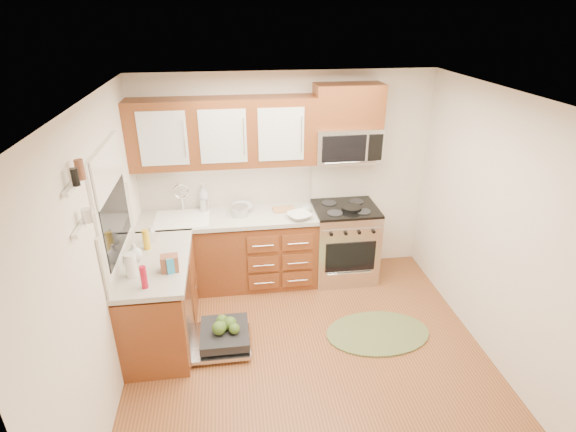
{
  "coord_description": "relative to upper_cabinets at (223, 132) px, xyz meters",
  "views": [
    {
      "loc": [
        -0.68,
        -3.34,
        3.14
      ],
      "look_at": [
        -0.1,
        0.85,
        1.15
      ],
      "focal_mm": 28.0,
      "sensor_mm": 36.0,
      "label": 1
    }
  ],
  "objects": [
    {
      "name": "cutting_board",
      "position": [
        0.67,
        -0.07,
        -0.94
      ],
      "size": [
        0.27,
        0.18,
        0.02
      ],
      "primitive_type": "cube",
      "rotation": [
        0.0,
        0.0,
        0.05
      ],
      "color": "tan",
      "rests_on": "countertop_back"
    },
    {
      "name": "cabinet_over_mw",
      "position": [
        1.41,
        0.0,
        0.26
      ],
      "size": [
        0.76,
        0.35,
        0.47
      ],
      "primitive_type": "cube",
      "color": "maroon",
      "rests_on": "ground"
    },
    {
      "name": "mustard_bottle",
      "position": [
        -0.82,
        -0.82,
        -0.85
      ],
      "size": [
        0.07,
        0.07,
        0.21
      ],
      "primitive_type": "cylinder",
      "rotation": [
        0.0,
        0.0,
        0.02
      ],
      "color": "gold",
      "rests_on": "countertop_left"
    },
    {
      "name": "stock_pot",
      "position": [
        0.14,
        -0.15,
        -0.89
      ],
      "size": [
        0.24,
        0.24,
        0.12
      ],
      "primitive_type": "cylinder",
      "rotation": [
        0.0,
        0.0,
        -0.26
      ],
      "color": "silver",
      "rests_on": "countertop_back"
    },
    {
      "name": "soap_bottle_b",
      "position": [
        -0.79,
        -0.66,
        -0.86
      ],
      "size": [
        0.1,
        0.1,
        0.18
      ],
      "primitive_type": "imported",
      "rotation": [
        0.0,
        0.0,
        0.33
      ],
      "color": "#999999",
      "rests_on": "countertop_left"
    },
    {
      "name": "wall_front",
      "position": [
        0.73,
        -3.33,
        -0.62
      ],
      "size": [
        3.5,
        0.04,
        2.5
      ],
      "primitive_type": "cube",
      "color": "silver",
      "rests_on": "ground"
    },
    {
      "name": "shelf_upper",
      "position": [
        -0.99,
        -1.92,
        0.17
      ],
      "size": [
        0.04,
        0.4,
        0.03
      ],
      "primitive_type": "cube",
      "color": "white",
      "rests_on": "ground"
    },
    {
      "name": "ceiling",
      "position": [
        0.73,
        -1.57,
        0.62
      ],
      "size": [
        3.5,
        3.5,
        0.0
      ],
      "primitive_type": "plane",
      "rotation": [
        3.14,
        0.0,
        0.0
      ],
      "color": "white",
      "rests_on": "ground"
    },
    {
      "name": "blue_carton",
      "position": [
        -0.52,
        -1.3,
        -0.87
      ],
      "size": [
        0.11,
        0.09,
        0.16
      ],
      "primitive_type": "cube",
      "rotation": [
        0.0,
        0.0,
        0.42
      ],
      "color": "#2A8FC4",
      "rests_on": "countertop_left"
    },
    {
      "name": "window_blind",
      "position": [
        -0.98,
        -1.07,
        0.0
      ],
      "size": [
        0.02,
        0.96,
        0.4
      ],
      "primitive_type": "cube",
      "color": "white",
      "rests_on": "ground"
    },
    {
      "name": "bowl_a",
      "position": [
        0.81,
        -0.32,
        -0.92
      ],
      "size": [
        0.35,
        0.35,
        0.06
      ],
      "primitive_type": "imported",
      "rotation": [
        0.0,
        0.0,
        0.43
      ],
      "color": "#999999",
      "rests_on": "countertop_back"
    },
    {
      "name": "shelf_lower",
      "position": [
        -0.99,
        -1.92,
        -0.12
      ],
      "size": [
        0.04,
        0.4,
        0.03
      ],
      "primitive_type": "cube",
      "color": "white",
      "rests_on": "ground"
    },
    {
      "name": "bowl_b",
      "position": [
        0.18,
        -0.01,
        -0.91
      ],
      "size": [
        0.29,
        0.29,
        0.08
      ],
      "primitive_type": "imported",
      "rotation": [
        0.0,
        0.0,
        -0.21
      ],
      "color": "#999999",
      "rests_on": "countertop_back"
    },
    {
      "name": "skillet",
      "position": [
        1.45,
        -0.23,
        -0.9
      ],
      "size": [
        0.29,
        0.29,
        0.04
      ],
      "primitive_type": "cylinder",
      "rotation": [
        0.0,
        0.0,
        0.25
      ],
      "color": "black",
      "rests_on": "range"
    },
    {
      "name": "rug",
      "position": [
        1.5,
        -1.32,
        -1.86
      ],
      "size": [
        1.26,
        1.01,
        0.02
      ],
      "primitive_type": null,
      "rotation": [
        0.0,
        0.0,
        0.31
      ],
      "color": "olive",
      "rests_on": "ground"
    },
    {
      "name": "wooden_box",
      "position": [
        -0.55,
        -1.27,
        -0.87
      ],
      "size": [
        0.17,
        0.13,
        0.16
      ],
      "primitive_type": "cube",
      "rotation": [
        0.0,
        0.0,
        0.09
      ],
      "color": "brown",
      "rests_on": "countertop_left"
    },
    {
      "name": "countertop_back",
      "position": [
        0.0,
        -0.14,
        -0.97
      ],
      "size": [
        2.07,
        0.64,
        0.05
      ],
      "primitive_type": "cube",
      "color": "beige",
      "rests_on": "base_cabinet_back"
    },
    {
      "name": "upper_cabinets",
      "position": [
        0.0,
        0.0,
        0.0
      ],
      "size": [
        2.05,
        0.35,
        0.75
      ],
      "primitive_type": null,
      "color": "maroon",
      "rests_on": "ground"
    },
    {
      "name": "canister",
      "position": [
        -0.27,
        0.04,
        -0.87
      ],
      "size": [
        0.1,
        0.1,
        0.15
      ],
      "primitive_type": "cylinder",
      "rotation": [
        0.0,
        0.0,
        0.03
      ],
      "color": "silver",
      "rests_on": "countertop_back"
    },
    {
      "name": "cup",
      "position": [
        0.93,
        -0.17,
        -0.91
      ],
      "size": [
        0.14,
        0.14,
        0.08
      ],
      "primitive_type": "imported",
      "rotation": [
        0.0,
        0.0,
        0.31
      ],
      "color": "#999999",
      "rests_on": "countertop_back"
    },
    {
      "name": "red_bottle",
      "position": [
        -0.73,
        -1.52,
        -0.85
      ],
      "size": [
        0.06,
        0.06,
        0.21
      ],
      "primitive_type": "cylinder",
      "rotation": [
        0.0,
        0.0,
        -0.1
      ],
      "color": "#AA0E24",
      "rests_on": "countertop_left"
    },
    {
      "name": "base_cabinet_left",
      "position": [
        -0.72,
        -1.05,
        -1.45
      ],
      "size": [
        0.6,
        1.25,
        0.85
      ],
      "primitive_type": "cube",
      "color": "maroon",
      "rests_on": "ground"
    },
    {
      "name": "microwave",
      "position": [
        1.41,
        -0.02,
        -0.18
      ],
      "size": [
        0.76,
        0.38,
        0.4
      ],
      "primitive_type": null,
      "color": "silver",
      "rests_on": "ground"
    },
    {
      "name": "dishwasher",
      "position": [
        -0.13,
        -1.27,
        -1.77
      ],
      "size": [
        0.7,
        0.6,
        0.2
      ],
      "primitive_type": null,
      "color": "silver",
      "rests_on": "ground"
    },
    {
      "name": "soap_bottle_c",
      "position": [
        -0.9,
        -1.03,
        -0.86
      ],
      "size": [
        0.16,
        0.16,
        0.18
      ],
      "primitive_type": "imported",
      "rotation": [
        0.0,
        0.0,
        0.15
      ],
      "color": "#999999",
      "rests_on": "countertop_left"
    },
    {
      "name": "window",
      "position": [
        -1.01,
        -1.07,
        -0.32
      ],
      "size": [
        0.03,
        1.05,
        1.05
      ],
      "primitive_type": null,
      "color": "white",
      "rests_on": "ground"
    },
    {
      "name": "wall_back",
      "position": [
        0.73,
        0.18,
        -0.62
      ],
      "size": [
        3.5,
        0.04,
        2.5
      ],
      "primitive_type": "cube",
      "color": "silver",
      "rests_on": "ground"
    },
    {
      "name": "sink",
      "position": [
        -0.52,
        -0.16,
        -1.07
      ],
      "size": [
        0.62,
        0.5,
        0.26
      ],
      "primitive_type": null,
      "color": "white",
      "rests_on": "ground"
    },
    {
      "name": "floor",
      "position": [
        0.73,
        -1.57,
        -1.88
      ],
      "size": [
        3.5,
        3.5,
        0.0
      ],
      "primitive_type": "plane",
      "color": "brown",
      "rests_on": "ground"
    },
    {
      "name": "wall_right",
      "position": [
        2.48,
        -1.57,
        -0.62
      ],
      "size": [
        0.04,
        3.5,
        2.5
      ],
      "primitive_type": "cube",
      "color": "silver",
      "rests_on": "ground"
    },
    {
      "name": "range",
      "position": [
        1.41,
        -0.15,
        -1.4
      ],
      "size": [
        0.76,
        0.64,
        0.95
      ],
      "primitive_type": null,
      "color": "silver",
      "rests_on": "ground"
    },
    {
      "name": "backsplash_left",
      "position": [
        -1.01,
        -1.05,
        -0.67
      ],
      "size": [
        0.02,
        1.25,
        0.57
      ],
      "primitive_type": "cube",
      "color": "beige",
      "rests_on": "ground"
    },
    {
      "name": "paper_towel_roll",
      "position": [
        -0.88,
        -1.31,
        -0.84
      ],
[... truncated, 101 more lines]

